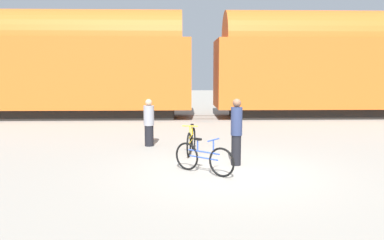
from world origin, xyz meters
name	(u,v)px	position (x,y,z in m)	size (l,w,h in m)	color
ground_plane	(230,171)	(0.00, 0.00, 0.00)	(80.00, 80.00, 0.00)	gray
freight_train	(203,62)	(0.00, 10.93, 2.94)	(48.55, 3.16, 5.62)	black
rail_near	(204,119)	(0.00, 10.22, 0.01)	(60.55, 0.07, 0.01)	#4C4238
rail_far	(202,116)	(0.00, 11.65, 0.01)	(60.55, 0.07, 0.01)	#4C4238
bicycle_blue	(204,158)	(-0.66, -0.19, 0.37)	(1.38, 1.13, 0.88)	black
bicycle_yellow	(191,141)	(-0.90, 2.07, 0.38)	(0.46, 1.69, 0.89)	black
person_in_navy	(236,131)	(0.24, 0.60, 0.90)	(0.30, 0.30, 1.76)	black
person_in_grey	(149,123)	(-2.26, 3.24, 0.78)	(0.35, 0.35, 1.57)	black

